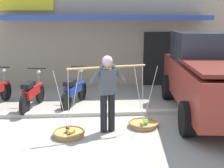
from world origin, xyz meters
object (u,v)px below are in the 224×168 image
(fruit_basket_left_side, at_px, (143,124))
(motorcycle_second_in_row, at_px, (32,93))
(fruit_basket_right_side, at_px, (69,133))
(motorcycle_third_in_row, at_px, (74,91))
(parked_truck, at_px, (212,75))
(fruit_vendor, at_px, (107,89))

(fruit_basket_left_side, xyz_separation_m, motorcycle_second_in_row, (-2.82, 1.56, 0.38))
(fruit_basket_right_side, relative_size, motorcycle_third_in_row, 0.83)
(motorcycle_third_in_row, xyz_separation_m, parked_truck, (3.65, -0.86, 0.58))
(motorcycle_second_in_row, distance_m, motorcycle_third_in_row, 1.16)
(fruit_vendor, distance_m, motorcycle_third_in_row, 2.21)
(fruit_basket_left_side, height_order, fruit_basket_right_side, same)
(motorcycle_second_in_row, xyz_separation_m, parked_truck, (4.79, -0.65, 0.58))
(fruit_vendor, height_order, parked_truck, parked_truck)
(fruit_vendor, distance_m, motorcycle_second_in_row, 2.71)
(fruit_vendor, distance_m, fruit_basket_left_side, 1.25)
(fruit_basket_right_side, relative_size, parked_truck, 0.30)
(fruit_basket_left_side, bearing_deg, motorcycle_third_in_row, 133.66)
(motorcycle_third_in_row, bearing_deg, parked_truck, -13.29)
(fruit_basket_left_side, xyz_separation_m, motorcycle_third_in_row, (-1.69, 1.77, 0.38))
(fruit_basket_right_side, height_order, motorcycle_second_in_row, fruit_basket_right_side)
(fruit_basket_right_side, xyz_separation_m, motorcycle_third_in_row, (-0.01, 2.19, 0.38))
(fruit_basket_left_side, bearing_deg, fruit_vendor, -166.10)
(fruit_vendor, height_order, fruit_basket_right_side, fruit_vendor)
(fruit_vendor, bearing_deg, motorcycle_third_in_row, 113.17)
(fruit_basket_right_side, height_order, motorcycle_third_in_row, fruit_basket_right_side)
(fruit_basket_left_side, relative_size, fruit_basket_right_side, 1.00)
(motorcycle_second_in_row, bearing_deg, motorcycle_third_in_row, 10.54)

